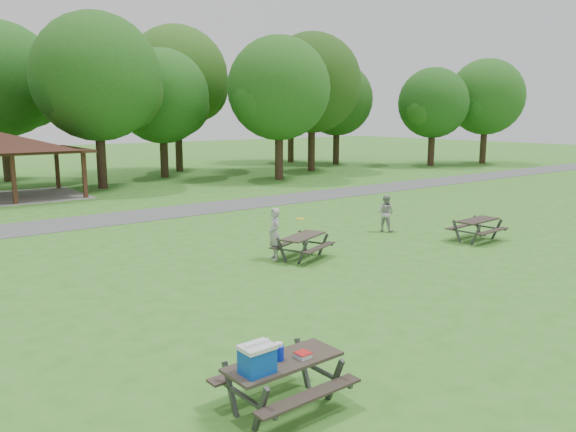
# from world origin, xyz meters

# --- Properties ---
(ground) EXTENTS (160.00, 160.00, 0.00)m
(ground) POSITION_xyz_m (0.00, 0.00, 0.00)
(ground) COLOR #327220
(ground) RESTS_ON ground
(asphalt_path) EXTENTS (120.00, 3.20, 0.02)m
(asphalt_path) POSITION_xyz_m (0.00, 14.00, 0.01)
(asphalt_path) COLOR #4D4D4F
(asphalt_path) RESTS_ON ground
(pavilion) EXTENTS (8.60, 7.01, 3.76)m
(pavilion) POSITION_xyz_m (-4.00, 24.00, 3.06)
(pavilion) COLOR #331A12
(pavilion) RESTS_ON ground
(tree_row_e) EXTENTS (8.40, 8.00, 11.02)m
(tree_row_e) POSITION_xyz_m (2.10, 25.03, 6.78)
(tree_row_e) COLOR black
(tree_row_e) RESTS_ON ground
(tree_row_f) EXTENTS (7.35, 7.00, 9.55)m
(tree_row_f) POSITION_xyz_m (8.09, 28.53, 5.84)
(tree_row_f) COLOR black
(tree_row_f) RESTS_ON ground
(tree_row_g) EXTENTS (7.77, 7.40, 10.25)m
(tree_row_g) POSITION_xyz_m (14.09, 22.03, 6.33)
(tree_row_g) COLOR black
(tree_row_g) RESTS_ON ground
(tree_row_h) EXTENTS (8.61, 8.20, 11.37)m
(tree_row_h) POSITION_xyz_m (20.10, 25.53, 7.03)
(tree_row_h) COLOR black
(tree_row_h) RESTS_ON ground
(tree_row_i) EXTENTS (7.14, 6.80, 9.52)m
(tree_row_i) POSITION_xyz_m (26.08, 29.03, 5.91)
(tree_row_i) COLOR black
(tree_row_i) RESTS_ON ground
(tree_row_j) EXTENTS (6.72, 6.40, 8.96)m
(tree_row_j) POSITION_xyz_m (32.08, 22.53, 5.56)
(tree_row_j) COLOR black
(tree_row_j) RESTS_ON ground
(tree_deep_b) EXTENTS (8.40, 8.00, 11.13)m
(tree_deep_b) POSITION_xyz_m (-1.90, 33.03, 6.89)
(tree_deep_b) COLOR black
(tree_deep_b) RESTS_ON ground
(tree_deep_c) EXTENTS (8.82, 8.40, 11.90)m
(tree_deep_c) POSITION_xyz_m (11.10, 32.03, 7.44)
(tree_deep_c) COLOR black
(tree_deep_c) RESTS_ON ground
(tree_deep_d) EXTENTS (8.40, 8.00, 11.27)m
(tree_deep_d) POSITION_xyz_m (24.10, 33.53, 7.03)
(tree_deep_d) COLOR #302215
(tree_deep_d) RESTS_ON ground
(tree_flank_right) EXTENTS (7.56, 7.20, 9.97)m
(tree_flank_right) POSITION_xyz_m (38.09, 21.03, 6.15)
(tree_flank_right) COLOR black
(tree_flank_right) RESTS_ON ground
(picnic_table_near) EXTENTS (1.99, 1.63, 1.36)m
(picnic_table_near) POSITION_xyz_m (-5.56, -4.21, 0.78)
(picnic_table_near) COLOR #2E2721
(picnic_table_near) RESTS_ON ground
(picnic_table_middle) EXTENTS (2.27, 2.06, 0.80)m
(picnic_table_middle) POSITION_xyz_m (0.95, 3.12, 0.59)
(picnic_table_middle) COLOR #322B24
(picnic_table_middle) RESTS_ON ground
(picnic_table_far) EXTENTS (2.02, 1.66, 0.84)m
(picnic_table_far) POSITION_xyz_m (7.88, 1.21, 0.62)
(picnic_table_far) COLOR #29221E
(picnic_table_far) RESTS_ON ground
(frisbee_in_flight) EXTENTS (0.32, 0.32, 0.02)m
(frisbee_in_flight) POSITION_xyz_m (1.35, 3.76, 1.20)
(frisbee_in_flight) COLOR yellow
(frisbee_in_flight) RESTS_ON ground
(frisbee_thrower) EXTENTS (0.57, 0.72, 1.72)m
(frisbee_thrower) POSITION_xyz_m (0.12, 3.59, 0.86)
(frisbee_thrower) COLOR #A1A1A3
(frisbee_thrower) RESTS_ON ground
(frisbee_catcher) EXTENTS (0.80, 0.90, 1.52)m
(frisbee_catcher) POSITION_xyz_m (6.38, 4.48, 0.76)
(frisbee_catcher) COLOR #ABABAE
(frisbee_catcher) RESTS_ON ground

